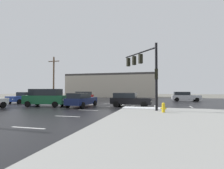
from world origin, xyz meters
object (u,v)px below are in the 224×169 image
sedan_silver (185,96)px  sedan_black (130,99)px  sedan_blue (24,97)px  sedan_red (81,96)px  suv_green (46,97)px  traffic_signal_mast (144,66)px  utility_pole_far (54,77)px  sedan_navy (81,100)px  fire_hydrant (163,107)px

sedan_silver → sedan_black: (-7.43, -11.92, 0.00)m
sedan_blue → sedan_red: bearing=149.2°
sedan_silver → suv_green: size_ratio=0.92×
traffic_signal_mast → suv_green: 11.82m
utility_pole_far → sedan_black: bearing=-29.6°
sedan_navy → utility_pole_far: size_ratio=0.58×
fire_hydrant → suv_green: (-13.07, 3.06, 0.55)m
sedan_red → utility_pole_far: bearing=1.5°
sedan_blue → sedan_black: size_ratio=1.02×
sedan_navy → sedan_red: bearing=28.4°
traffic_signal_mast → sedan_blue: 18.47m
sedan_red → utility_pole_far: (-5.31, -0.45, 3.36)m
traffic_signal_mast → fire_hydrant: traffic_signal_mast is taller
sedan_red → sedan_navy: bearing=111.6°
sedan_blue → fire_hydrant: bearing=76.0°
traffic_signal_mast → sedan_black: bearing=-3.0°
suv_green → sedan_navy: bearing=-2.6°
traffic_signal_mast → sedan_navy: size_ratio=1.29×
sedan_silver → sedan_navy: (-12.57, -13.67, 0.00)m
sedan_red → sedan_navy: same height
utility_pole_far → sedan_silver: bearing=7.7°
sedan_navy → utility_pole_far: utility_pole_far is taller
fire_hydrant → sedan_silver: (3.86, 17.00, 0.32)m
sedan_navy → sedan_black: (5.14, 1.75, 0.00)m
sedan_black → utility_pole_far: bearing=152.1°
sedan_blue → suv_green: 7.32m
utility_pole_far → sedan_blue: bearing=-91.7°
sedan_silver → sedan_blue: bearing=-157.8°
fire_hydrant → sedan_silver: sedan_silver is taller
sedan_blue → sedan_silver: 25.31m
fire_hydrant → sedan_blue: size_ratio=0.17×
sedan_blue → sedan_navy: bearing=77.2°
sedan_navy → traffic_signal_mast: bearing=-92.8°
fire_hydrant → sedan_navy: 9.33m
traffic_signal_mast → suv_green: size_ratio=1.20×
sedan_red → sedan_navy: (5.10, -11.02, 0.00)m
suv_green → sedan_black: bearing=5.9°
suv_green → sedan_silver: bearing=33.3°
fire_hydrant → traffic_signal_mast: bearing=123.6°
traffic_signal_mast → utility_pole_far: size_ratio=0.75×
sedan_navy → suv_green: bearing=97.2°
traffic_signal_mast → sedan_navy: traffic_signal_mast is taller
sedan_red → sedan_black: 13.81m
fire_hydrant → sedan_black: sedan_black is taller
traffic_signal_mast → sedan_red: 17.26m
traffic_signal_mast → sedan_silver: size_ratio=1.31×
fire_hydrant → sedan_navy: size_ratio=0.17×
traffic_signal_mast → sedan_blue: traffic_signal_mast is taller
sedan_red → sedan_silver: (17.67, 2.65, 0.00)m
fire_hydrant → utility_pole_far: size_ratio=0.10×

